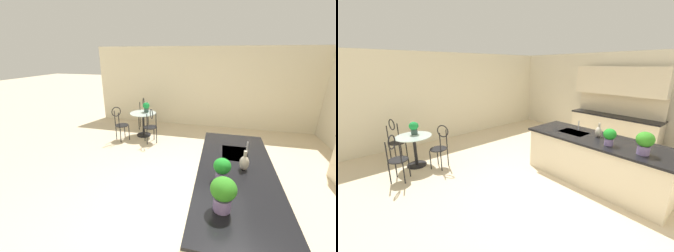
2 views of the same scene
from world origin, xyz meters
TOP-DOWN VIEW (x-y plane):
  - ground_plane at (0.00, 0.00)m, footprint 40.00×40.00m
  - wall_left_window at (-4.26, 0.00)m, footprint 0.12×7.80m
  - kitchen_island at (0.30, 0.85)m, footprint 2.80×1.06m
  - bistro_table at (-2.78, -1.72)m, footprint 0.80×0.80m
  - chair_near_window at (-2.29, -1.31)m, footprint 0.53×0.53m
  - chair_by_island at (-3.45, -1.96)m, footprint 0.52×0.46m
  - chair_toward_desk at (-2.25, -2.24)m, footprint 0.53×0.53m
  - sink_faucet at (-0.25, 1.03)m, footprint 0.02×0.02m
  - potted_plant_on_table at (-2.91, -1.66)m, footprint 0.21×0.21m
  - potted_plant_counter_near at (0.60, 0.64)m, footprint 0.22×0.22m
  - potted_plant_counter_far at (1.15, 0.65)m, footprint 0.27×0.27m
  - vase_on_counter at (0.25, 0.94)m, footprint 0.13×0.13m

SIDE VIEW (x-z plane):
  - ground_plane at x=0.00m, z-range 0.00..0.00m
  - bistro_table at x=-2.78m, z-range 0.08..0.82m
  - kitchen_island at x=0.30m, z-range 0.00..0.92m
  - chair_near_window at x=-2.29m, z-range 0.05..1.09m
  - chair_by_island at x=-3.45m, z-range 0.05..1.09m
  - chair_toward_desk at x=-2.25m, z-range 0.05..1.09m
  - potted_plant_on_table at x=-2.91m, z-range 0.76..1.06m
  - sink_faucet at x=-0.25m, z-range 0.92..1.14m
  - vase_on_counter at x=0.25m, z-range 0.89..1.17m
  - potted_plant_counter_near at x=0.60m, z-range 0.94..1.25m
  - potted_plant_counter_far at x=1.15m, z-range 0.95..1.33m
  - wall_left_window at x=-4.26m, z-range 0.00..2.70m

